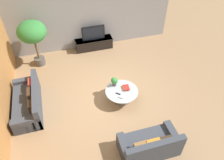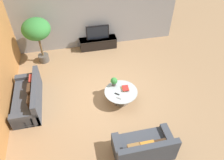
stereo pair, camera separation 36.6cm
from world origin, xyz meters
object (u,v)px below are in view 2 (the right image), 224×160
couch_by_wall (29,98)px  potted_plant_tabletop (114,81)px  media_console (98,43)px  couch_near_entry (144,148)px  coffee_table (121,94)px  potted_palm_tall (37,31)px  television (98,32)px

couch_by_wall → potted_plant_tabletop: (2.86, -0.17, 0.34)m
media_console → couch_near_entry: size_ratio=1.01×
coffee_table → potted_palm_tall: bearing=132.3°
television → potted_palm_tall: bearing=-168.5°
coffee_table → media_console: bearing=93.6°
television → potted_plant_tabletop: bearing=-89.1°
couch_near_entry → potted_palm_tall: (-2.71, 4.88, 1.13)m
coffee_table → potted_palm_tall: (-2.58, 2.84, 1.11)m
media_console → couch_near_entry: couch_near_entry is taller
couch_by_wall → potted_palm_tall: 2.63m
potted_palm_tall → television: bearing=11.5°
couch_by_wall → couch_near_entry: 4.04m
potted_plant_tabletop → couch_near_entry: bearing=-83.1°
coffee_table → couch_near_entry: (0.13, -2.04, -0.02)m
coffee_table → couch_near_entry: size_ratio=0.68×
television → couch_near_entry: 5.39m
couch_by_wall → potted_plant_tabletop: couch_by_wall is taller
coffee_table → couch_by_wall: 3.06m
potted_plant_tabletop → potted_palm_tall: bearing=134.0°
potted_palm_tall → couch_by_wall: bearing=-100.5°
couch_by_wall → media_console: bearing=135.1°
potted_palm_tall → potted_plant_tabletop: (2.42, -2.50, -0.80)m
coffee_table → potted_plant_tabletop: (-0.16, 0.33, 0.32)m
couch_by_wall → potted_palm_tall: size_ratio=1.04×
television → potted_palm_tall: (-2.38, -0.48, 0.65)m
television → coffee_table: size_ratio=0.89×
couch_by_wall → couch_near_entry: bearing=51.1°
potted_palm_tall → potted_plant_tabletop: bearing=-46.0°
couch_by_wall → couch_near_entry: size_ratio=1.23×
potted_palm_tall → potted_plant_tabletop: size_ratio=5.80×
potted_plant_tabletop → media_console: bearing=90.9°
coffee_table → potted_palm_tall: potted_palm_tall is taller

